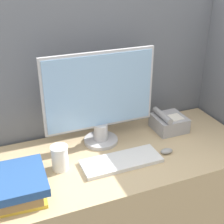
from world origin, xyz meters
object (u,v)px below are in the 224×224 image
(coffee_cup, at_px, (60,158))
(desk_telephone, at_px, (169,122))
(monitor, at_px, (100,100))
(mouse, at_px, (167,151))
(book_stack, at_px, (18,184))
(keyboard, at_px, (121,161))

(coffee_cup, xyz_separation_m, desk_telephone, (0.71, 0.14, -0.02))
(monitor, distance_m, mouse, 0.45)
(monitor, bearing_deg, desk_telephone, -3.22)
(monitor, distance_m, coffee_cup, 0.38)
(coffee_cup, bearing_deg, desk_telephone, 11.31)
(coffee_cup, bearing_deg, mouse, -8.04)
(book_stack, height_order, desk_telephone, desk_telephone)
(coffee_cup, bearing_deg, book_stack, -153.75)
(monitor, relative_size, coffee_cup, 4.78)
(monitor, xyz_separation_m, desk_telephone, (0.43, -0.02, -0.21))
(book_stack, bearing_deg, coffee_cup, 26.25)
(mouse, height_order, book_stack, book_stack)
(monitor, relative_size, mouse, 9.03)
(monitor, relative_size, keyboard, 1.50)
(mouse, bearing_deg, desk_telephone, 56.93)
(coffee_cup, distance_m, desk_telephone, 0.72)
(coffee_cup, relative_size, desk_telephone, 0.70)
(book_stack, relative_size, desk_telephone, 1.62)
(keyboard, bearing_deg, coffee_cup, 167.07)
(book_stack, bearing_deg, monitor, 28.99)
(keyboard, relative_size, mouse, 6.01)
(monitor, height_order, mouse, monitor)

